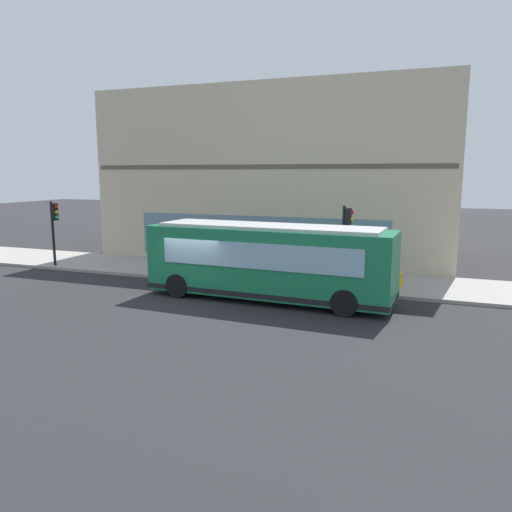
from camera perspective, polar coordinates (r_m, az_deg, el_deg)
The scene contains 9 objects.
ground at distance 20.69m, azimuth -6.94°, elevation -4.79°, with size 120.00×120.00×0.00m, color #262628.
sidewalk_curb at distance 25.03m, azimuth -1.77°, elevation -2.01°, with size 4.65×40.00×0.15m, color #9E9991.
building_corner at distance 31.24m, azimuth 3.19°, elevation 9.28°, with size 9.69×20.44×9.89m.
city_bus_nearside at distance 19.90m, azimuth 1.43°, elevation -0.71°, with size 3.00×10.15×3.07m.
traffic_light_near_corner at distance 21.42m, azimuth 10.45°, elevation 2.84°, with size 0.32×0.49×3.59m.
traffic_light_down_block at distance 28.53m, azimuth -22.35°, elevation 3.75°, with size 0.32×0.49×3.46m.
fire_hydrant at distance 22.28m, azimuth 16.24°, elevation -2.71°, with size 0.35×0.35×0.74m.
pedestrian_near_hydrant at distance 23.38m, azimuth 7.75°, elevation -0.37°, with size 0.32×0.32×1.66m.
pedestrian_near_building_entrance at distance 22.72m, azimuth 12.42°, elevation -0.67°, with size 0.32×0.32×1.73m.
Camera 1 is at (-17.77, -9.26, 5.13)m, focal length 34.52 mm.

